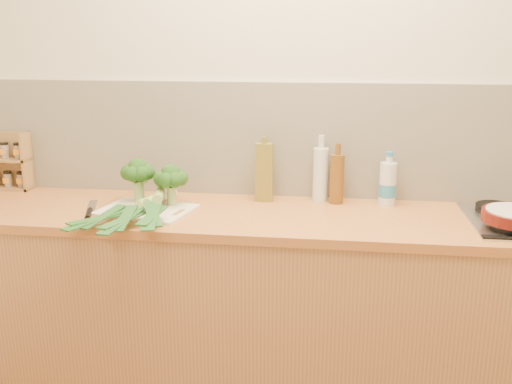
# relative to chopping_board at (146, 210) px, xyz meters

# --- Properties ---
(room_shell) EXTENTS (3.50, 3.50, 3.50)m
(room_shell) POSITION_rel_chopping_board_xyz_m (0.64, 0.34, 0.26)
(room_shell) COLOR beige
(room_shell) RESTS_ON ground
(counter) EXTENTS (3.20, 0.62, 0.90)m
(counter) POSITION_rel_chopping_board_xyz_m (0.64, 0.05, -0.46)
(counter) COLOR #B27A4A
(counter) RESTS_ON ground
(chopping_board) EXTENTS (0.44, 0.36, 0.01)m
(chopping_board) POSITION_rel_chopping_board_xyz_m (0.00, 0.00, 0.00)
(chopping_board) COLOR white
(chopping_board) RESTS_ON counter
(broccoli_left) EXTENTS (0.15, 0.15, 0.20)m
(broccoli_left) POSITION_rel_chopping_board_xyz_m (-0.07, 0.10, 0.14)
(broccoli_left) COLOR #8DA862
(broccoli_left) RESTS_ON chopping_board
(broccoli_right) EXTENTS (0.15, 0.15, 0.19)m
(broccoli_right) POSITION_rel_chopping_board_xyz_m (0.09, 0.07, 0.13)
(broccoli_right) COLOR #8DA862
(broccoli_right) RESTS_ON chopping_board
(leek_front) EXTENTS (0.30, 0.61, 0.04)m
(leek_front) POSITION_rel_chopping_board_xyz_m (-0.03, -0.03, 0.03)
(leek_front) COLOR white
(leek_front) RESTS_ON chopping_board
(leek_mid) EXTENTS (0.12, 0.70, 0.04)m
(leek_mid) POSITION_rel_chopping_board_xyz_m (0.02, -0.05, 0.05)
(leek_mid) COLOR white
(leek_mid) RESTS_ON chopping_board
(leek_back) EXTENTS (0.20, 0.67, 0.04)m
(leek_back) POSITION_rel_chopping_board_xyz_m (0.07, -0.05, 0.06)
(leek_back) COLOR white
(leek_back) RESTS_ON chopping_board
(chefs_knife) EXTENTS (0.13, 0.31, 0.02)m
(chefs_knife) POSITION_rel_chopping_board_xyz_m (-0.23, -0.07, 0.00)
(chefs_knife) COLOR silver
(chefs_knife) RESTS_ON counter
(spice_rack) EXTENTS (0.24, 0.10, 0.29)m
(spice_rack) POSITION_rel_chopping_board_xyz_m (-0.81, 0.29, 0.12)
(spice_rack) COLOR #A58147
(spice_rack) RESTS_ON counter
(oil_tin) EXTENTS (0.08, 0.05, 0.30)m
(oil_tin) POSITION_rel_chopping_board_xyz_m (0.49, 0.24, 0.13)
(oil_tin) COLOR olive
(oil_tin) RESTS_ON counter
(glass_bottle) EXTENTS (0.07, 0.07, 0.31)m
(glass_bottle) POSITION_rel_chopping_board_xyz_m (0.75, 0.28, 0.12)
(glass_bottle) COLOR silver
(glass_bottle) RESTS_ON counter
(amber_bottle) EXTENTS (0.06, 0.06, 0.28)m
(amber_bottle) POSITION_rel_chopping_board_xyz_m (0.83, 0.24, 0.11)
(amber_bottle) COLOR brown
(amber_bottle) RESTS_ON counter
(water_bottle) EXTENTS (0.08, 0.08, 0.23)m
(water_bottle) POSITION_rel_chopping_board_xyz_m (1.05, 0.24, 0.09)
(water_bottle) COLOR silver
(water_bottle) RESTS_ON counter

